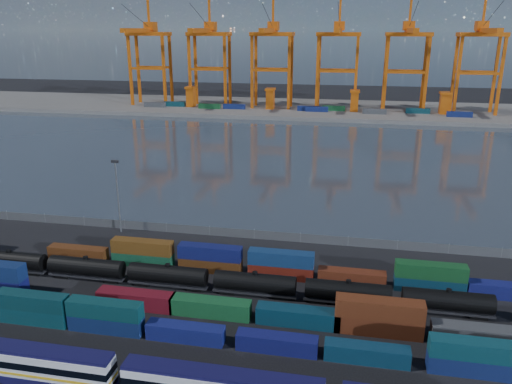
# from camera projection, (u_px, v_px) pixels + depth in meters

# --- Properties ---
(ground) EXTENTS (700.00, 700.00, 0.00)m
(ground) POSITION_uv_depth(u_px,v_px,m) (221.00, 305.00, 81.88)
(ground) COLOR black
(ground) RESTS_ON ground
(harbor_water) EXTENTS (700.00, 700.00, 0.00)m
(harbor_water) POSITION_uv_depth(u_px,v_px,m) (295.00, 155.00, 179.89)
(harbor_water) COLOR #2E3843
(harbor_water) RESTS_ON ground
(far_quay) EXTENTS (700.00, 70.00, 2.00)m
(far_quay) POSITION_uv_depth(u_px,v_px,m) (317.00, 109.00, 277.59)
(far_quay) COLOR #514F4C
(far_quay) RESTS_ON ground
(container_row_south) EXTENTS (139.66, 2.33, 4.98)m
(container_row_south) POSITION_uv_depth(u_px,v_px,m) (273.00, 337.00, 69.79)
(container_row_south) COLOR #3D4042
(container_row_south) RESTS_ON ground
(container_row_mid) EXTENTS (142.23, 2.62, 5.58)m
(container_row_mid) POSITION_uv_depth(u_px,v_px,m) (288.00, 311.00, 76.19)
(container_row_mid) COLOR #404345
(container_row_mid) RESTS_ON ground
(container_row_north) EXTENTS (141.73, 2.42, 5.15)m
(container_row_north) POSITION_uv_depth(u_px,v_px,m) (268.00, 266.00, 90.87)
(container_row_north) COLOR #0F0F4D
(container_row_north) RESTS_ON ground
(tanker_string) EXTENTS (122.89, 3.09, 4.42)m
(tanker_string) POSITION_uv_depth(u_px,v_px,m) (127.00, 271.00, 88.53)
(tanker_string) COLOR black
(tanker_string) RESTS_ON ground
(waterfront_fence) EXTENTS (160.12, 0.12, 2.20)m
(waterfront_fence) POSITION_uv_depth(u_px,v_px,m) (254.00, 234.00, 107.70)
(waterfront_fence) COLOR #595B5E
(waterfront_fence) RESTS_ON ground
(yard_light_mast) EXTENTS (1.60, 0.40, 16.60)m
(yard_light_mast) POSITION_uv_depth(u_px,v_px,m) (118.00, 193.00, 108.69)
(yard_light_mast) COLOR slate
(yard_light_mast) RESTS_ON ground
(gantry_cranes) EXTENTS (197.73, 43.65, 59.11)m
(gantry_cranes) POSITION_uv_depth(u_px,v_px,m) (305.00, 43.00, 261.89)
(gantry_cranes) COLOR #C7540E
(gantry_cranes) RESTS_ON ground
(quay_containers) EXTENTS (172.58, 10.99, 2.60)m
(quay_containers) POSITION_uv_depth(u_px,v_px,m) (295.00, 108.00, 265.29)
(quay_containers) COLOR navy
(quay_containers) RESTS_ON far_quay
(straddle_carriers) EXTENTS (140.00, 7.00, 11.10)m
(straddle_carriers) POSITION_uv_depth(u_px,v_px,m) (312.00, 99.00, 266.59)
(straddle_carriers) COLOR #C7540E
(straddle_carriers) RESTS_ON far_quay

